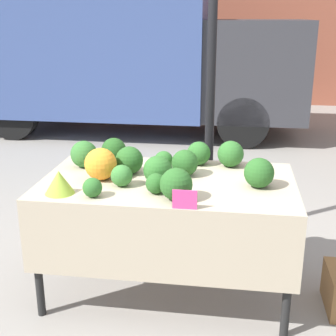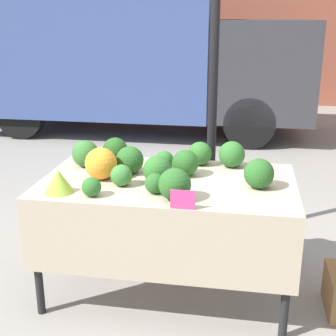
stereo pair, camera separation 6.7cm
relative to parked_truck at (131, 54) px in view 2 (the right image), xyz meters
The scene contains 20 objects.
ground_plane 4.85m from the parked_truck, 73.40° to the right, with size 40.00×40.00×0.00m, color gray.
tent_pole 4.03m from the parked_truck, 67.32° to the right, with size 0.07×0.07×2.36m.
parked_truck is the anchor object (origin of this frame).
market_table 4.78m from the parked_truck, 73.62° to the right, with size 1.60×0.93×0.79m.
orange_cauliflower 4.65m from the parked_truck, 78.59° to the right, with size 0.20×0.20×0.20m.
romanesco_head 4.89m from the parked_truck, 81.21° to the right, with size 0.17×0.17×0.14m.
broccoli_head_0 4.94m from the parked_truck, 67.28° to the right, with size 0.18×0.18×0.18m.
broccoli_head_1 5.04m from the parked_truck, 73.43° to the right, with size 0.19×0.19×0.19m.
broccoli_head_2 4.49m from the parked_truck, 73.37° to the right, with size 0.13×0.13×0.13m.
broccoli_head_3 4.93m from the parked_truck, 74.61° to the right, with size 0.12×0.12×0.12m.
broccoli_head_4 4.43m from the parked_truck, 70.04° to the right, with size 0.16×0.16×0.16m.
broccoli_head_5 4.64m from the parked_truck, 71.91° to the right, with size 0.17×0.17×0.17m.
broccoli_head_6 4.52m from the parked_truck, 67.45° to the right, with size 0.18×0.18×0.18m.
broccoli_head_7 4.55m from the parked_truck, 76.34° to the right, with size 0.18×0.18×0.18m.
broccoli_head_8 4.77m from the parked_truck, 74.28° to the right, with size 0.18×0.18×0.18m.
broccoli_head_9 4.29m from the parked_truck, 77.76° to the right, with size 0.18×0.18×0.18m.
broccoli_head_10 4.95m from the parked_truck, 78.88° to the right, with size 0.11×0.11×0.11m.
broccoli_head_11 4.39m from the parked_truck, 80.37° to the right, with size 0.18×0.18×0.18m.
broccoli_head_12 4.78m from the parked_truck, 76.95° to the right, with size 0.13×0.13×0.13m.
price_sign 5.18m from the parked_truck, 73.17° to the right, with size 0.13×0.01×0.11m.
Camera 2 is at (0.47, -2.76, 1.79)m, focal length 50.00 mm.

